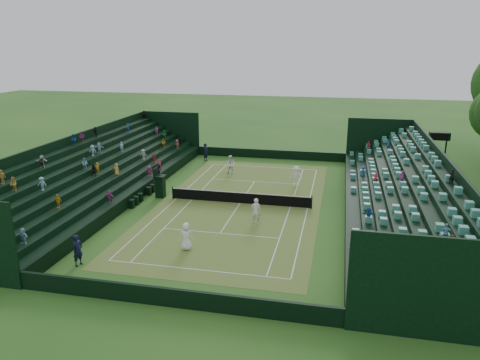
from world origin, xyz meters
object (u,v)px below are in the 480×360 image
Objects in this scene: player_far_west at (231,165)px; player_near_west at (186,236)px; player_near_east at (256,211)px; tennis_net at (240,197)px; player_far_east at (296,176)px; umpire_chair at (160,183)px.

player_near_west is at bearing -80.26° from player_far_west.
player_near_east reaches higher than player_far_west.
tennis_net is at bearing -66.53° from player_far_west.
tennis_net is 9.47m from player_near_west.
umpire_chair is at bearing -150.66° from player_far_east.
player_near_east is (3.47, 5.35, 0.07)m from player_near_west.
player_far_east is (3.97, 5.82, 0.42)m from tennis_net.
umpire_chair is 12.30m from player_far_east.
player_near_west is 0.94× the size of player_far_east.
player_near_west is (5.54, -9.53, -0.32)m from umpire_chair.
player_near_west reaches higher than tennis_net.
player_far_east is (6.77, -2.72, 0.00)m from player_far_west.
player_far_west is (-1.40, 17.90, 0.06)m from player_near_west.
tennis_net is 6.53× the size of player_near_west.
player_near_west is at bearing -98.59° from tennis_net.
tennis_net is 6.15× the size of player_far_west.
player_far_west is (-2.81, 8.55, 0.42)m from tennis_net.
player_far_west is at bearing -101.32° from player_near_west.
player_near_east is (9.01, -4.19, -0.25)m from umpire_chair.
player_far_west is at bearing 160.09° from player_far_east.
player_far_east is at bearing 55.75° from tennis_net.
player_far_east is at bearing -16.62° from player_far_west.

